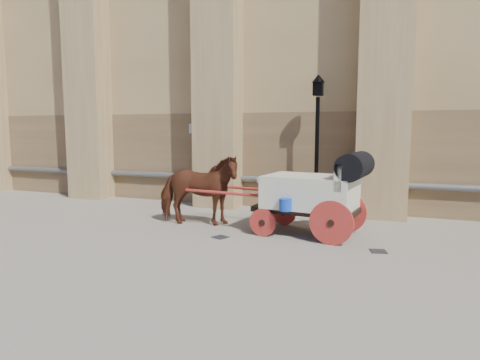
% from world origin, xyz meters
% --- Properties ---
extents(ground, '(90.00, 90.00, 0.00)m').
position_xyz_m(ground, '(0.00, 0.00, 0.00)').
color(ground, gray).
rests_on(ground, ground).
extents(horse, '(2.34, 1.41, 1.85)m').
position_xyz_m(horse, '(-0.41, 0.94, 0.92)').
color(horse, '#5D2B18').
rests_on(horse, ground).
extents(carriage, '(4.63, 1.76, 1.98)m').
position_xyz_m(carriage, '(2.66, 0.93, 1.07)').
color(carriage, black).
rests_on(carriage, ground).
extents(street_lamp, '(0.38, 0.38, 4.02)m').
position_xyz_m(street_lamp, '(2.21, 3.33, 2.15)').
color(street_lamp, black).
rests_on(street_lamp, ground).
extents(drain_grate_near, '(0.42, 0.42, 0.01)m').
position_xyz_m(drain_grate_near, '(0.63, -0.05, 0.01)').
color(drain_grate_near, black).
rests_on(drain_grate_near, ground).
extents(drain_grate_far, '(0.39, 0.39, 0.01)m').
position_xyz_m(drain_grate_far, '(4.12, 0.04, 0.01)').
color(drain_grate_far, black).
rests_on(drain_grate_far, ground).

